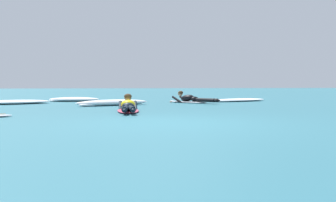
# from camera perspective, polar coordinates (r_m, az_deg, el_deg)

# --- Properties ---
(ground_plane) EXTENTS (120.00, 120.00, 0.00)m
(ground_plane) POSITION_cam_1_polar(r_m,az_deg,el_deg) (17.45, -6.19, -0.04)
(ground_plane) COLOR #2D6B7A
(surfer_near) EXTENTS (0.76, 2.56, 0.54)m
(surfer_near) POSITION_cam_1_polar(r_m,az_deg,el_deg) (10.65, -5.93, -0.89)
(surfer_near) COLOR #E54C66
(surfer_near) RESTS_ON ground
(surfer_far) EXTENTS (1.75, 2.30, 0.53)m
(surfer_far) POSITION_cam_1_polar(r_m,az_deg,el_deg) (15.79, 3.38, 0.24)
(surfer_far) COLOR silver
(surfer_far) RESTS_ON ground
(whitewater_front) EXTENTS (2.97, 2.05, 0.16)m
(whitewater_front) POSITION_cam_1_polar(r_m,az_deg,el_deg) (15.91, -22.00, -0.17)
(whitewater_front) COLOR white
(whitewater_front) RESTS_ON ground
(whitewater_mid_left) EXTENTS (3.19, 2.01, 0.13)m
(whitewater_mid_left) POSITION_cam_1_polar(r_m,az_deg,el_deg) (17.55, 10.44, 0.15)
(whitewater_mid_left) COLOR white
(whitewater_mid_left) RESTS_ON ground
(whitewater_mid_right) EXTENTS (2.79, 1.59, 0.22)m
(whitewater_mid_right) POSITION_cam_1_polar(r_m,az_deg,el_deg) (13.92, -8.16, -0.26)
(whitewater_mid_right) COLOR white
(whitewater_mid_right) RESTS_ON ground
(whitewater_back) EXTENTS (2.27, 1.11, 0.19)m
(whitewater_back) POSITION_cam_1_polar(r_m,az_deg,el_deg) (17.69, -13.74, 0.23)
(whitewater_back) COLOR white
(whitewater_back) RESTS_ON ground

